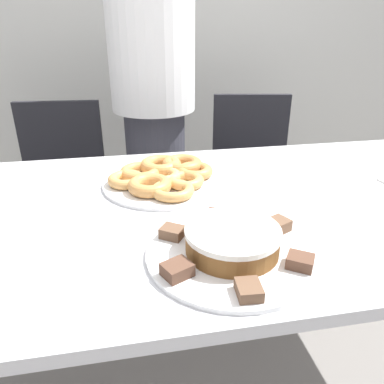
{
  "coord_description": "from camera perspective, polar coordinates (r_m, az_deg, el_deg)",
  "views": [
    {
      "loc": [
        -0.19,
        -0.89,
        1.21
      ],
      "look_at": [
        -0.03,
        -0.04,
        0.81
      ],
      "focal_mm": 35.0,
      "sensor_mm": 36.0,
      "label": 1
    }
  ],
  "objects": [
    {
      "name": "lamington_5",
      "position": [
        0.73,
        -2.27,
        -11.74
      ],
      "size": [
        0.07,
        0.06,
        0.03
      ],
      "rotation": [
        0.0,
        0.0,
        9.88
      ],
      "color": "brown",
      "rests_on": "plate_cake"
    },
    {
      "name": "lamington_0",
      "position": [
        0.7,
        8.65,
        -14.52
      ],
      "size": [
        0.05,
        0.05,
        0.02
      ],
      "rotation": [
        0.0,
        0.0,
        4.64
      ],
      "color": "brown",
      "rests_on": "plate_cake"
    },
    {
      "name": "donut_6",
      "position": [
        1.21,
        -4.79,
        4.07
      ],
      "size": [
        0.13,
        0.13,
        0.04
      ],
      "color": "#D18E4C",
      "rests_on": "plate_donuts"
    },
    {
      "name": "table",
      "position": [
        1.06,
        1.39,
        -5.73
      ],
      "size": [
        1.89,
        0.9,
        0.75
      ],
      "color": "silver",
      "rests_on": "ground_plane"
    },
    {
      "name": "donut_2",
      "position": [
        1.05,
        -2.98,
        0.25
      ],
      "size": [
        0.12,
        0.12,
        0.03
      ],
      "color": "tan",
      "rests_on": "plate_donuts"
    },
    {
      "name": "donut_4",
      "position": [
        1.17,
        0.4,
        3.22
      ],
      "size": [
        0.11,
        0.11,
        0.03
      ],
      "color": "#D18E4C",
      "rests_on": "plate_donuts"
    },
    {
      "name": "lamington_4",
      "position": [
        0.85,
        -3.03,
        -6.13
      ],
      "size": [
        0.06,
        0.06,
        0.02
      ],
      "rotation": [
        0.0,
        0.0,
        8.83
      ],
      "color": "brown",
      "rests_on": "plate_cake"
    },
    {
      "name": "lamington_1",
      "position": [
        0.78,
        16.15,
        -10.12
      ],
      "size": [
        0.07,
        0.06,
        0.02
      ],
      "rotation": [
        0.0,
        0.0,
        5.69
      ],
      "color": "brown",
      "rests_on": "plate_cake"
    },
    {
      "name": "donut_1",
      "position": [
        1.07,
        -6.46,
        1.03
      ],
      "size": [
        0.13,
        0.13,
        0.04
      ],
      "color": "#D18E4C",
      "rests_on": "plate_donuts"
    },
    {
      "name": "person_standing",
      "position": [
        1.81,
        -5.88,
        14.05
      ],
      "size": [
        0.39,
        0.39,
        1.67
      ],
      "color": "#383842",
      "rests_on": "ground_plane"
    },
    {
      "name": "lamington_3",
      "position": [
        0.93,
        4.28,
        -3.54
      ],
      "size": [
        0.05,
        0.06,
        0.02
      ],
      "rotation": [
        0.0,
        0.0,
        7.78
      ],
      "color": "brown",
      "rests_on": "plate_cake"
    },
    {
      "name": "plate_donuts",
      "position": [
        1.15,
        -4.25,
        1.5
      ],
      "size": [
        0.37,
        0.37,
        0.01
      ],
      "color": "white",
      "rests_on": "table"
    },
    {
      "name": "wall_back",
      "position": [
        2.45,
        -6.79,
        26.83
      ],
      "size": [
        8.0,
        0.05,
        2.6
      ],
      "color": "beige",
      "rests_on": "ground_plane"
    },
    {
      "name": "donut_3",
      "position": [
        1.11,
        -0.99,
        1.73
      ],
      "size": [
        0.11,
        0.11,
        0.03
      ],
      "color": "tan",
      "rests_on": "plate_donuts"
    },
    {
      "name": "donut_0",
      "position": [
        1.14,
        -4.28,
        2.44
      ],
      "size": [
        0.11,
        0.11,
        0.03
      ],
      "color": "#E5AD66",
      "rests_on": "plate_donuts"
    },
    {
      "name": "donut_8",
      "position": [
        1.13,
        -9.95,
        1.88
      ],
      "size": [
        0.11,
        0.11,
        0.03
      ],
      "color": "tan",
      "rests_on": "plate_donuts"
    },
    {
      "name": "office_chair_left",
      "position": [
        1.92,
        -19.12,
        -1.59
      ],
      "size": [
        0.48,
        0.48,
        0.86
      ],
      "rotation": [
        0.0,
        0.0,
        -0.09
      ],
      "color": "black",
      "rests_on": "ground_plane"
    },
    {
      "name": "plate_cake",
      "position": [
        0.81,
        6.07,
        -9.17
      ],
      "size": [
        0.37,
        0.37,
        0.01
      ],
      "color": "white",
      "rests_on": "table"
    },
    {
      "name": "frosted_cake",
      "position": [
        0.8,
        6.18,
        -7.25
      ],
      "size": [
        0.2,
        0.2,
        0.05
      ],
      "color": "brown",
      "rests_on": "plate_cake"
    },
    {
      "name": "donut_5",
      "position": [
        1.22,
        -1.52,
        4.2
      ],
      "size": [
        0.13,
        0.13,
        0.04
      ],
      "color": "#C68447",
      "rests_on": "plate_donuts"
    },
    {
      "name": "lamington_2",
      "position": [
        0.89,
        12.88,
        -4.97
      ],
      "size": [
        0.07,
        0.06,
        0.03
      ],
      "rotation": [
        0.0,
        0.0,
        6.74
      ],
      "color": "brown",
      "rests_on": "plate_cake"
    },
    {
      "name": "donut_7",
      "position": [
        1.18,
        -7.87,
        3.03
      ],
      "size": [
        0.13,
        0.13,
        0.03
      ],
      "color": "#D18E4C",
      "rests_on": "plate_donuts"
    },
    {
      "name": "office_chair_right",
      "position": [
        1.99,
        8.92,
        0.57
      ],
      "size": [
        0.52,
        0.52,
        0.86
      ],
      "rotation": [
        0.0,
        0.0,
        -0.19
      ],
      "color": "black",
      "rests_on": "ground_plane"
    }
  ]
}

